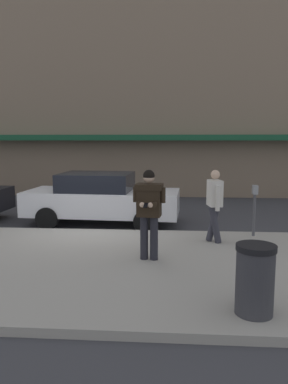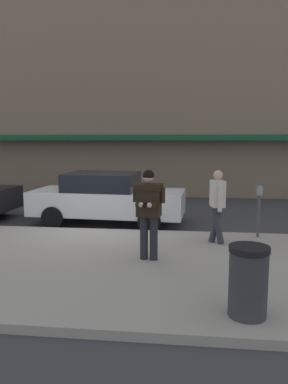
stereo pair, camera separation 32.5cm
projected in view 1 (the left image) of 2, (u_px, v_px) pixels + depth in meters
ground_plane at (92, 232)px, 10.26m from camera, size 80.00×80.00×0.00m
sidewalk at (111, 265)px, 7.37m from camera, size 32.00×5.30×0.14m
curb_paint_line at (128, 232)px, 10.24m from camera, size 28.00×0.12×0.01m
storefront_facade at (147, 43)px, 17.59m from camera, size 28.00×4.70×14.06m
parked_sedan_mid at (101, 198)px, 11.14m from camera, size 4.60×2.14×1.54m
man_texting_on_phone at (149, 205)px, 7.36m from camera, size 0.65×0.61×1.81m
pedestrian_in_light_coat at (215, 201)px, 8.65m from camera, size 0.37×0.59×1.70m
parking_meter at (255, 203)px, 9.23m from camera, size 0.12×0.18×1.27m
trash_bin at (255, 279)px, 5.11m from camera, size 0.55×0.55×0.98m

